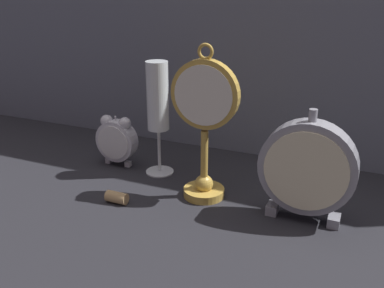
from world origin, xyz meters
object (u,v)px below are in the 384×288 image
Objects in this scene: alarm_clock_twin_bell at (116,138)px; wine_cork at (117,197)px; pocket_watch_on_stand at (204,126)px; champagne_flute at (158,104)px; mantel_clock_silver at (307,168)px.

alarm_clock_twin_bell reaches higher than wine_cork.
pocket_watch_on_stand is at bearing 32.60° from wine_cork.
champagne_flute is (-0.13, 0.06, 0.01)m from pocket_watch_on_stand.
wine_cork is (-0.01, -0.15, -0.15)m from champagne_flute.
champagne_flute is (0.11, 0.00, 0.09)m from alarm_clock_twin_bell.
mantel_clock_silver is at bearing -3.58° from pocket_watch_on_stand.
alarm_clock_twin_bell is (-0.24, 0.06, -0.08)m from pocket_watch_on_stand.
alarm_clock_twin_bell is at bearing 121.84° from wine_cork.
mantel_clock_silver is 0.36m from wine_cork.
mantel_clock_silver is 0.34m from champagne_flute.
champagne_flute is 0.21m from wine_cork.
pocket_watch_on_stand is 1.21× the size of champagne_flute.
alarm_clock_twin_bell is at bearing 170.15° from mantel_clock_silver.
mantel_clock_silver is at bearing -13.24° from champagne_flute.
pocket_watch_on_stand is 1.46× the size of mantel_clock_silver.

